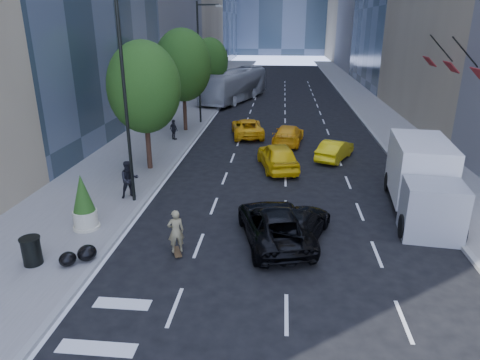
# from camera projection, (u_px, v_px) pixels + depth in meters

# --- Properties ---
(ground) EXTENTS (160.00, 160.00, 0.00)m
(ground) POSITION_uv_depth(u_px,v_px,m) (261.00, 248.00, 16.96)
(ground) COLOR black
(ground) RESTS_ON ground
(sidewalk_left) EXTENTS (6.00, 120.00, 0.15)m
(sidewalk_left) POSITION_uv_depth(u_px,v_px,m) (191.00, 106.00, 45.80)
(sidewalk_left) COLOR slate
(sidewalk_left) RESTS_ON ground
(sidewalk_right) EXTENTS (4.00, 120.00, 0.15)m
(sidewalk_right) POSITION_uv_depth(u_px,v_px,m) (373.00, 110.00, 44.06)
(sidewalk_right) COLOR slate
(sidewalk_right) RESTS_ON ground
(lamp_near) EXTENTS (2.13, 0.22, 10.00)m
(lamp_near) POSITION_uv_depth(u_px,v_px,m) (128.00, 84.00, 19.28)
(lamp_near) COLOR black
(lamp_near) RESTS_ON sidewalk_left
(lamp_far) EXTENTS (2.13, 0.22, 10.00)m
(lamp_far) POSITION_uv_depth(u_px,v_px,m) (201.00, 56.00, 36.10)
(lamp_far) COLOR black
(lamp_far) RESTS_ON sidewalk_left
(tree_near) EXTENTS (4.20, 4.20, 7.46)m
(tree_near) POSITION_uv_depth(u_px,v_px,m) (144.00, 88.00, 24.32)
(tree_near) COLOR black
(tree_near) RESTS_ON sidewalk_left
(tree_mid) EXTENTS (4.50, 4.50, 7.99)m
(tree_mid) POSITION_uv_depth(u_px,v_px,m) (183.00, 65.00, 33.55)
(tree_mid) COLOR black
(tree_mid) RESTS_ON sidewalk_left
(tree_far) EXTENTS (3.90, 3.90, 6.92)m
(tree_far) POSITION_uv_depth(u_px,v_px,m) (210.00, 61.00, 45.94)
(tree_far) COLOR black
(tree_far) RESTS_ON sidewalk_left
(traffic_signal) EXTENTS (2.48, 0.53, 5.20)m
(traffic_signal) POSITION_uv_depth(u_px,v_px,m) (227.00, 59.00, 53.48)
(traffic_signal) COLOR black
(traffic_signal) RESTS_ON sidewalk_left
(facade_flags) EXTENTS (1.85, 13.30, 2.05)m
(facade_flags) POSITION_uv_depth(u_px,v_px,m) (468.00, 67.00, 23.21)
(facade_flags) COLOR black
(facade_flags) RESTS_ON ground
(skateboarder) EXTENTS (0.74, 0.63, 1.73)m
(skateboarder) POSITION_uv_depth(u_px,v_px,m) (176.00, 234.00, 16.24)
(skateboarder) COLOR olive
(skateboarder) RESTS_ON ground
(black_sedan_lincoln) EXTENTS (3.62, 5.67, 1.45)m
(black_sedan_lincoln) POSITION_uv_depth(u_px,v_px,m) (274.00, 224.00, 17.35)
(black_sedan_lincoln) COLOR black
(black_sedan_lincoln) RESTS_ON ground
(black_sedan_mercedes) EXTENTS (3.09, 4.72, 1.27)m
(black_sedan_mercedes) POSITION_uv_depth(u_px,v_px,m) (300.00, 225.00, 17.54)
(black_sedan_mercedes) COLOR black
(black_sedan_mercedes) RESTS_ON ground
(taxi_a) EXTENTS (2.95, 5.10, 1.63)m
(taxi_a) POSITION_uv_depth(u_px,v_px,m) (278.00, 156.00, 26.03)
(taxi_a) COLOR yellow
(taxi_a) RESTS_ON ground
(taxi_b) EXTENTS (2.92, 4.18, 1.31)m
(taxi_b) POSITION_uv_depth(u_px,v_px,m) (335.00, 150.00, 27.90)
(taxi_b) COLOR #D6BB0B
(taxi_b) RESTS_ON ground
(taxi_c) EXTENTS (3.08, 5.26, 1.37)m
(taxi_c) POSITION_uv_depth(u_px,v_px,m) (247.00, 128.00, 33.73)
(taxi_c) COLOR #FDB20D
(taxi_c) RESTS_ON ground
(taxi_d) EXTENTS (2.59, 5.00, 1.38)m
(taxi_d) POSITION_uv_depth(u_px,v_px,m) (288.00, 135.00, 31.56)
(taxi_d) COLOR #FFAB0D
(taxi_d) RESTS_ON ground
(city_bus) EXTENTS (6.62, 13.25, 3.60)m
(city_bus) POSITION_uv_depth(u_px,v_px,m) (235.00, 85.00, 48.91)
(city_bus) COLOR silver
(city_bus) RESTS_ON ground
(box_truck) EXTENTS (3.16, 6.99, 3.24)m
(box_truck) POSITION_uv_depth(u_px,v_px,m) (422.00, 179.00, 19.76)
(box_truck) COLOR silver
(box_truck) RESTS_ON ground
(pedestrian_a) EXTENTS (1.17, 1.11, 1.90)m
(pedestrian_a) POSITION_uv_depth(u_px,v_px,m) (129.00, 179.00, 21.27)
(pedestrian_a) COLOR black
(pedestrian_a) RESTS_ON sidewalk_left
(pedestrian_b) EXTENTS (0.93, 0.86, 1.53)m
(pedestrian_b) POSITION_uv_depth(u_px,v_px,m) (174.00, 130.00, 32.07)
(pedestrian_b) COLOR black
(pedestrian_b) RESTS_ON sidewalk_left
(trash_can) EXTENTS (0.67, 0.67, 1.01)m
(trash_can) POSITION_uv_depth(u_px,v_px,m) (32.00, 251.00, 15.43)
(trash_can) COLOR black
(trash_can) RESTS_ON sidewalk_left
(planter_shrub) EXTENTS (1.01, 1.01, 2.42)m
(planter_shrub) POSITION_uv_depth(u_px,v_px,m) (84.00, 203.00, 17.95)
(planter_shrub) COLOR beige
(planter_shrub) RESTS_ON sidewalk_left
(garbage_bags) EXTENTS (1.18, 1.14, 0.59)m
(garbage_bags) POSITION_uv_depth(u_px,v_px,m) (79.00, 255.00, 15.62)
(garbage_bags) COLOR black
(garbage_bags) RESTS_ON sidewalk_left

